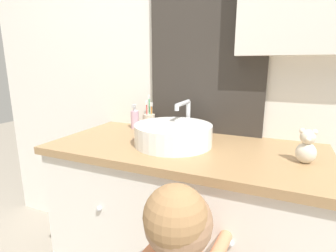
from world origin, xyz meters
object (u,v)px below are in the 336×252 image
Objects in this scene: soap_dispenser at (135,119)px; toothbrush_holder at (149,121)px; sink_basin at (174,134)px; teddy_bear at (307,147)px.

toothbrush_holder is at bearing 18.49° from soap_dispenser.
sink_basin reaches higher than teddy_bear.
toothbrush_holder reaches higher than soap_dispenser.
toothbrush_holder is 1.45× the size of teddy_bear.
sink_basin is 0.39m from soap_dispenser.
sink_basin is 0.56m from teddy_bear.
soap_dispenser is 1.05× the size of teddy_bear.
soap_dispenser is at bearing 166.03° from teddy_bear.
sink_basin is 2.91× the size of soap_dispenser.
teddy_bear is at bearing -13.97° from soap_dispenser.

